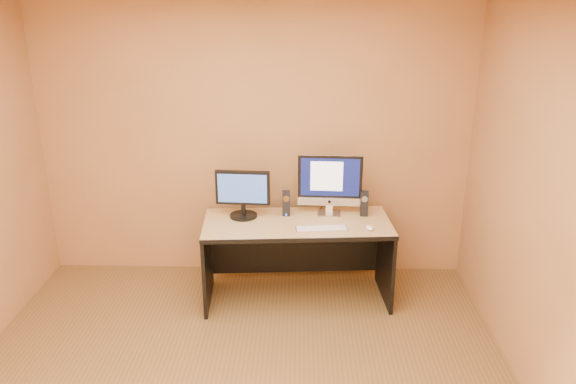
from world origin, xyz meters
The scene contains 10 objects.
walls centered at (0.00, 0.00, 1.30)m, with size 4.00×4.00×2.60m, color #AD7445, non-canonical shape.
desk centered at (0.41, 1.41, 0.37)m, with size 1.61×0.70×0.74m, color tan, non-canonical shape.
imac centered at (0.69, 1.61, 1.02)m, with size 0.57×0.21×0.55m, color #AFB0B4, non-canonical shape.
second_monitor centered at (-0.07, 1.52, 0.96)m, with size 0.48×0.24×0.42m, color black, non-canonical shape.
speaker_left centered at (0.31, 1.57, 0.86)m, with size 0.07×0.07×0.22m, color black, non-canonical shape.
speaker_right centered at (1.00, 1.59, 0.86)m, with size 0.07×0.07×0.22m, color black, non-canonical shape.
keyboard centered at (0.61, 1.26, 0.75)m, with size 0.43×0.12×0.02m, color silver.
mouse centered at (1.01, 1.27, 0.76)m, with size 0.06×0.10×0.04m, color white.
cable_a centered at (0.74, 1.69, 0.75)m, with size 0.01×0.01×0.22m, color black.
cable_b centered at (0.62, 1.73, 0.75)m, with size 0.01×0.01×0.18m, color black.
Camera 1 is at (0.43, -3.05, 2.62)m, focal length 35.00 mm.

